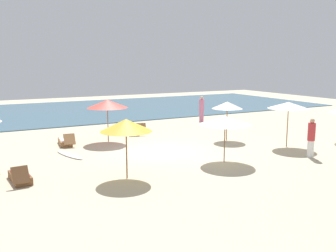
# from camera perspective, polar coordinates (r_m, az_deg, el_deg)

# --- Properties ---
(ground_plane) EXTENTS (60.00, 60.00, 0.00)m
(ground_plane) POSITION_cam_1_polar(r_m,az_deg,el_deg) (18.39, -1.51, -3.88)
(ground_plane) COLOR beige
(ocean_water) EXTENTS (48.00, 16.00, 0.06)m
(ocean_water) POSITION_cam_1_polar(r_m,az_deg,el_deg) (34.22, -14.31, 2.26)
(ocean_water) COLOR #3D6075
(ocean_water) RESTS_ON ground_plane
(umbrella_2) EXTENTS (1.72, 1.72, 2.17)m
(umbrella_2) POSITION_cam_1_polar(r_m,az_deg,el_deg) (20.97, 9.07, 3.17)
(umbrella_2) COLOR brown
(umbrella_2) RESTS_ON ground_plane
(umbrella_3) EXTENTS (2.22, 2.22, 2.33)m
(umbrella_3) POSITION_cam_1_polar(r_m,az_deg,el_deg) (20.49, -9.28, 3.38)
(umbrella_3) COLOR brown
(umbrella_3) RESTS_ON ground_plane
(umbrella_4) EXTENTS (2.27, 2.27, 2.04)m
(umbrella_4) POSITION_cam_1_polar(r_m,az_deg,el_deg) (16.27, 8.74, 0.85)
(umbrella_4) COLOR brown
(umbrella_4) RESTS_ON ground_plane
(umbrella_5) EXTENTS (2.10, 2.10, 2.33)m
(umbrella_5) POSITION_cam_1_polar(r_m,az_deg,el_deg) (19.96, 17.99, 3.03)
(umbrella_5) COLOR olive
(umbrella_5) RESTS_ON ground_plane
(umbrella_6) EXTENTS (1.94, 1.94, 2.27)m
(umbrella_6) POSITION_cam_1_polar(r_m,az_deg,el_deg) (13.88, -6.45, 0.11)
(umbrella_6) COLOR brown
(umbrella_6) RESTS_ON ground_plane
(lounger_1) EXTENTS (0.72, 1.69, 0.73)m
(lounger_1) POSITION_cam_1_polar(r_m,az_deg,el_deg) (14.82, -21.72, -7.28)
(lounger_1) COLOR brown
(lounger_1) RESTS_ON ground_plane
(lounger_2) EXTENTS (0.76, 1.75, 0.68)m
(lounger_2) POSITION_cam_1_polar(r_m,az_deg,el_deg) (20.46, -15.43, -2.33)
(lounger_2) COLOR olive
(lounger_2) RESTS_ON ground_plane
(lounger_3) EXTENTS (1.07, 1.75, 0.73)m
(lounger_3) POSITION_cam_1_polar(r_m,az_deg,el_deg) (22.76, -5.19, -0.81)
(lounger_3) COLOR olive
(lounger_3) RESTS_ON ground_plane
(person_1) EXTENTS (0.45, 0.45, 1.82)m
(person_1) POSITION_cam_1_polar(r_m,az_deg,el_deg) (18.29, 21.09, -1.68)
(person_1) COLOR white
(person_1) RESTS_ON ground_plane
(person_2) EXTENTS (0.38, 0.38, 1.89)m
(person_2) POSITION_cam_1_polar(r_m,az_deg,el_deg) (27.26, 5.16, 2.61)
(person_2) COLOR #D17299
(person_2) RESTS_ON ground_plane
(surfboard) EXTENTS (1.03, 2.29, 0.07)m
(surfboard) POSITION_cam_1_polar(r_m,az_deg,el_deg) (18.16, -14.85, -4.29)
(surfboard) COLOR silver
(surfboard) RESTS_ON ground_plane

